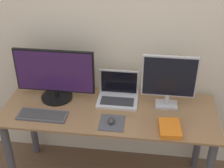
{
  "coord_description": "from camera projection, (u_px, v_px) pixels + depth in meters",
  "views": [
    {
      "loc": [
        0.27,
        -1.65,
        2.18
      ],
      "look_at": [
        0.02,
        0.35,
        0.97
      ],
      "focal_mm": 50.0,
      "sensor_mm": 36.0,
      "label": 1
    }
  ],
  "objects": [
    {
      "name": "wall_back",
      "position": [
        115.0,
        32.0,
        2.49
      ],
      "size": [
        7.0,
        0.05,
        2.5
      ],
      "color": "beige",
      "rests_on": "ground_plane"
    },
    {
      "name": "desk",
      "position": [
        109.0,
        125.0,
        2.5
      ],
      "size": [
        1.66,
        0.62,
        0.76
      ],
      "color": "olive",
      "rests_on": "ground_plane"
    },
    {
      "name": "monitor_left",
      "position": [
        55.0,
        76.0,
        2.45
      ],
      "size": [
        0.63,
        0.25,
        0.43
      ],
      "color": "black",
      "rests_on": "desk"
    },
    {
      "name": "monitor_right",
      "position": [
        169.0,
        80.0,
        2.34
      ],
      "size": [
        0.41,
        0.12,
        0.43
      ],
      "color": "#B2B2B7",
      "rests_on": "desk"
    },
    {
      "name": "laptop",
      "position": [
        118.0,
        93.0,
        2.52
      ],
      "size": [
        0.32,
        0.23,
        0.23
      ],
      "color": "silver",
      "rests_on": "desk"
    },
    {
      "name": "keyboard",
      "position": [
        43.0,
        115.0,
        2.34
      ],
      "size": [
        0.37,
        0.15,
        0.02
      ],
      "color": "#4C4C51",
      "rests_on": "desk"
    },
    {
      "name": "mousepad",
      "position": [
        112.0,
        123.0,
        2.27
      ],
      "size": [
        0.18,
        0.19,
        0.0
      ],
      "color": "#47474C",
      "rests_on": "desk"
    },
    {
      "name": "mouse",
      "position": [
        111.0,
        120.0,
        2.26
      ],
      "size": [
        0.05,
        0.07,
        0.04
      ],
      "color": "#333333",
      "rests_on": "mousepad"
    },
    {
      "name": "book",
      "position": [
        170.0,
        128.0,
        2.2
      ],
      "size": [
        0.16,
        0.22,
        0.03
      ],
      "color": "orange",
      "rests_on": "desk"
    }
  ]
}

